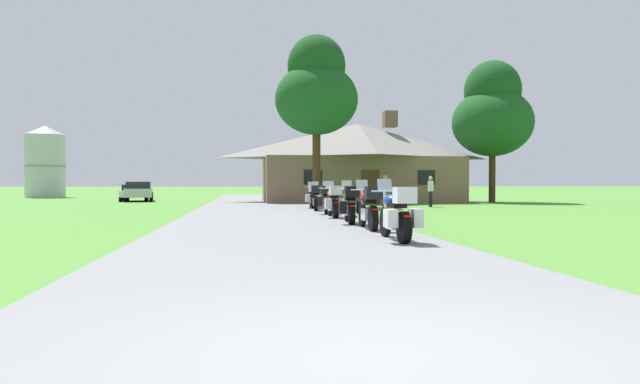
{
  "coord_description": "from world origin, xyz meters",
  "views": [
    {
      "loc": [
        -0.92,
        -3.54,
        1.24
      ],
      "look_at": [
        2.52,
        21.24,
        0.87
      ],
      "focal_mm": 30.3,
      "sensor_mm": 36.0,
      "label": 1
    }
  ],
  "objects_px": {
    "motorcycle_orange_fourth_in_row": "(334,202)",
    "motorcycle_green_fifth_in_row": "(326,200)",
    "motorcycle_white_farthest_in_row": "(312,197)",
    "bystander_white_shirt_near_lodge": "(431,190)",
    "parked_silver_suv_far_left": "(139,191)",
    "motorcycle_green_sixth_in_row": "(316,198)",
    "motorcycle_blue_nearest_to_camera": "(397,215)",
    "motorcycle_yellow_third_in_row": "(350,205)",
    "tree_right_of_lodge": "(492,113)",
    "parked_white_sedan_far_left": "(134,192)",
    "metal_silo_distant": "(45,162)",
    "motorcycle_red_second_in_row": "(369,208)",
    "tree_by_lodge_front": "(316,90)",
    "bystander_blue_shirt_beside_signpost": "(385,190)"
  },
  "relations": [
    {
      "from": "motorcycle_orange_fourth_in_row",
      "to": "motorcycle_green_fifth_in_row",
      "type": "relative_size",
      "value": 1.0
    },
    {
      "from": "motorcycle_orange_fourth_in_row",
      "to": "motorcycle_white_farthest_in_row",
      "type": "bearing_deg",
      "value": 89.55
    },
    {
      "from": "bystander_white_shirt_near_lodge",
      "to": "parked_silver_suv_far_left",
      "type": "relative_size",
      "value": 0.35
    },
    {
      "from": "parked_silver_suv_far_left",
      "to": "motorcycle_green_sixth_in_row",
      "type": "bearing_deg",
      "value": -65.35
    },
    {
      "from": "motorcycle_blue_nearest_to_camera",
      "to": "motorcycle_yellow_third_in_row",
      "type": "bearing_deg",
      "value": 90.12
    },
    {
      "from": "motorcycle_yellow_third_in_row",
      "to": "tree_right_of_lodge",
      "type": "xyz_separation_m",
      "value": [
        13.49,
        18.77,
        5.44
      ]
    },
    {
      "from": "parked_white_sedan_far_left",
      "to": "metal_silo_distant",
      "type": "bearing_deg",
      "value": 121.32
    },
    {
      "from": "motorcycle_green_fifth_in_row",
      "to": "parked_white_sedan_far_left",
      "type": "bearing_deg",
      "value": 128.22
    },
    {
      "from": "motorcycle_orange_fourth_in_row",
      "to": "bystander_white_shirt_near_lodge",
      "type": "relative_size",
      "value": 1.25
    },
    {
      "from": "motorcycle_red_second_in_row",
      "to": "tree_by_lodge_front",
      "type": "height_order",
      "value": "tree_by_lodge_front"
    },
    {
      "from": "bystander_white_shirt_near_lodge",
      "to": "motorcycle_yellow_third_in_row",
      "type": "bearing_deg",
      "value": 5.33
    },
    {
      "from": "motorcycle_red_second_in_row",
      "to": "motorcycle_white_farthest_in_row",
      "type": "bearing_deg",
      "value": 91.28
    },
    {
      "from": "tree_right_of_lodge",
      "to": "parked_silver_suv_far_left",
      "type": "bearing_deg",
      "value": 167.0
    },
    {
      "from": "motorcycle_blue_nearest_to_camera",
      "to": "tree_right_of_lodge",
      "type": "bearing_deg",
      "value": 60.55
    },
    {
      "from": "motorcycle_red_second_in_row",
      "to": "metal_silo_distant",
      "type": "relative_size",
      "value": 0.31
    },
    {
      "from": "motorcycle_blue_nearest_to_camera",
      "to": "motorcycle_green_sixth_in_row",
      "type": "xyz_separation_m",
      "value": [
        0.02,
        13.15,
        0.01
      ]
    },
    {
      "from": "motorcycle_red_second_in_row",
      "to": "motorcycle_yellow_third_in_row",
      "type": "distance_m",
      "value": 2.15
    },
    {
      "from": "motorcycle_red_second_in_row",
      "to": "parked_white_sedan_far_left",
      "type": "xyz_separation_m",
      "value": [
        -11.15,
        26.89,
        0.02
      ]
    },
    {
      "from": "motorcycle_white_farthest_in_row",
      "to": "tree_by_lodge_front",
      "type": "relative_size",
      "value": 0.22
    },
    {
      "from": "motorcycle_green_fifth_in_row",
      "to": "tree_right_of_lodge",
      "type": "xyz_separation_m",
      "value": [
        13.4,
        13.44,
        5.44
      ]
    },
    {
      "from": "motorcycle_yellow_third_in_row",
      "to": "motorcycle_orange_fourth_in_row",
      "type": "bearing_deg",
      "value": 95.32
    },
    {
      "from": "motorcycle_orange_fourth_in_row",
      "to": "tree_by_lodge_front",
      "type": "height_order",
      "value": "tree_by_lodge_front"
    },
    {
      "from": "tree_right_of_lodge",
      "to": "motorcycle_orange_fourth_in_row",
      "type": "bearing_deg",
      "value": -130.47
    },
    {
      "from": "tree_right_of_lodge",
      "to": "motorcycle_white_farthest_in_row",
      "type": "bearing_deg",
      "value": -147.66
    },
    {
      "from": "motorcycle_red_second_in_row",
      "to": "tree_right_of_lodge",
      "type": "xyz_separation_m",
      "value": [
        13.42,
        20.92,
        5.43
      ]
    },
    {
      "from": "motorcycle_yellow_third_in_row",
      "to": "parked_white_sedan_far_left",
      "type": "xyz_separation_m",
      "value": [
        -11.08,
        24.74,
        0.03
      ]
    },
    {
      "from": "motorcycle_yellow_third_in_row",
      "to": "bystander_white_shirt_near_lodge",
      "type": "relative_size",
      "value": 1.25
    },
    {
      "from": "motorcycle_blue_nearest_to_camera",
      "to": "parked_silver_suv_far_left",
      "type": "bearing_deg",
      "value": 110.04
    },
    {
      "from": "motorcycle_orange_fourth_in_row",
      "to": "parked_white_sedan_far_left",
      "type": "height_order",
      "value": "motorcycle_orange_fourth_in_row"
    },
    {
      "from": "motorcycle_white_farthest_in_row",
      "to": "bystander_blue_shirt_beside_signpost",
      "type": "bearing_deg",
      "value": 18.91
    },
    {
      "from": "motorcycle_yellow_third_in_row",
      "to": "tree_by_lodge_front",
      "type": "distance_m",
      "value": 14.48
    },
    {
      "from": "tree_by_lodge_front",
      "to": "motorcycle_blue_nearest_to_camera",
      "type": "bearing_deg",
      "value": -92.31
    },
    {
      "from": "tree_by_lodge_front",
      "to": "tree_right_of_lodge",
      "type": "xyz_separation_m",
      "value": [
        12.75,
        5.5,
        -0.3
      ]
    },
    {
      "from": "tree_by_lodge_front",
      "to": "parked_silver_suv_far_left",
      "type": "distance_m",
      "value": 16.85
    },
    {
      "from": "metal_silo_distant",
      "to": "parked_white_sedan_far_left",
      "type": "height_order",
      "value": "metal_silo_distant"
    },
    {
      "from": "tree_by_lodge_front",
      "to": "parked_white_sedan_far_left",
      "type": "bearing_deg",
      "value": 135.88
    },
    {
      "from": "motorcycle_yellow_third_in_row",
      "to": "motorcycle_green_sixth_in_row",
      "type": "relative_size",
      "value": 1.0
    },
    {
      "from": "motorcycle_orange_fourth_in_row",
      "to": "motorcycle_white_farthest_in_row",
      "type": "relative_size",
      "value": 1.0
    },
    {
      "from": "motorcycle_red_second_in_row",
      "to": "bystander_white_shirt_near_lodge",
      "type": "distance_m",
      "value": 15.85
    },
    {
      "from": "motorcycle_blue_nearest_to_camera",
      "to": "parked_white_sedan_far_left",
      "type": "relative_size",
      "value": 0.47
    },
    {
      "from": "motorcycle_white_farthest_in_row",
      "to": "metal_silo_distant",
      "type": "relative_size",
      "value": 0.31
    },
    {
      "from": "bystander_blue_shirt_beside_signpost",
      "to": "metal_silo_distant",
      "type": "height_order",
      "value": "metal_silo_distant"
    },
    {
      "from": "tree_right_of_lodge",
      "to": "parked_white_sedan_far_left",
      "type": "bearing_deg",
      "value": 166.34
    },
    {
      "from": "motorcycle_yellow_third_in_row",
      "to": "parked_silver_suv_far_left",
      "type": "distance_m",
      "value": 26.59
    },
    {
      "from": "motorcycle_red_second_in_row",
      "to": "bystander_blue_shirt_beside_signpost",
      "type": "bearing_deg",
      "value": 75.15
    },
    {
      "from": "motorcycle_white_farthest_in_row",
      "to": "metal_silo_distant",
      "type": "distance_m",
      "value": 34.45
    },
    {
      "from": "motorcycle_green_fifth_in_row",
      "to": "bystander_blue_shirt_beside_signpost",
      "type": "bearing_deg",
      "value": 65.03
    },
    {
      "from": "parked_silver_suv_far_left",
      "to": "motorcycle_green_fifth_in_row",
      "type": "bearing_deg",
      "value": -69.21
    },
    {
      "from": "tree_right_of_lodge",
      "to": "motorcycle_yellow_third_in_row",
      "type": "bearing_deg",
      "value": -125.7
    },
    {
      "from": "motorcycle_green_fifth_in_row",
      "to": "metal_silo_distant",
      "type": "xyz_separation_m",
      "value": [
        -21.51,
        31.72,
        2.71
      ]
    }
  ]
}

